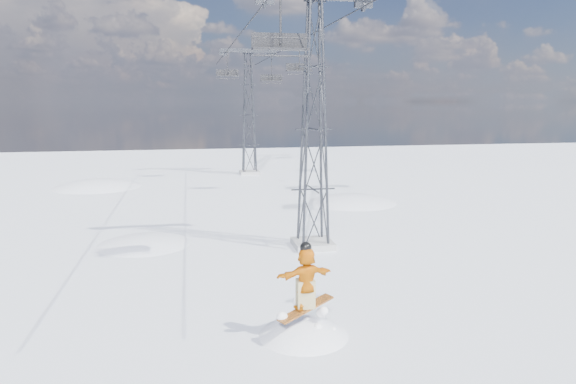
# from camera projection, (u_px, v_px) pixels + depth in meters

# --- Properties ---
(ground) EXTENTS (120.00, 120.00, 0.00)m
(ground) POSITION_uv_depth(u_px,v_px,m) (348.00, 318.00, 16.18)
(ground) COLOR white
(ground) RESTS_ON ground
(snow_terrain) EXTENTS (39.00, 37.00, 22.00)m
(snow_terrain) POSITION_uv_depth(u_px,v_px,m) (195.00, 328.00, 37.48)
(snow_terrain) COLOR white
(snow_terrain) RESTS_ON ground
(lift_tower_near) EXTENTS (5.20, 1.80, 11.43)m
(lift_tower_near) POSITION_uv_depth(u_px,v_px,m) (314.00, 130.00, 23.11)
(lift_tower_near) COLOR #999999
(lift_tower_near) RESTS_ON ground
(lift_tower_far) EXTENTS (5.20, 1.80, 11.43)m
(lift_tower_far) POSITION_uv_depth(u_px,v_px,m) (249.00, 115.00, 47.28)
(lift_tower_far) COLOR #999999
(lift_tower_far) RESTS_ON ground
(haul_cables) EXTENTS (4.46, 51.00, 0.06)m
(haul_cables) POSITION_uv_depth(u_px,v_px,m) (272.00, 37.00, 33.29)
(haul_cables) COLOR black
(haul_cables) RESTS_ON ground
(lift_chair_near) EXTENTS (2.06, 0.59, 2.55)m
(lift_chair_near) POSITION_uv_depth(u_px,v_px,m) (280.00, 43.00, 18.50)
(lift_chair_near) COLOR black
(lift_chair_near) RESTS_ON ground
(lift_chair_mid) EXTENTS (1.84, 0.53, 2.28)m
(lift_chair_mid) POSITION_uv_depth(u_px,v_px,m) (299.00, 68.00, 35.74)
(lift_chair_mid) COLOR black
(lift_chair_mid) RESTS_ON ground
(lift_chair_far) EXTENTS (1.84, 0.53, 2.29)m
(lift_chair_far) POSITION_uv_depth(u_px,v_px,m) (228.00, 73.00, 42.33)
(lift_chair_far) COLOR black
(lift_chair_far) RESTS_ON ground
(lift_chair_extra) EXTENTS (2.02, 0.58, 2.51)m
(lift_chair_extra) POSITION_uv_depth(u_px,v_px,m) (272.00, 78.00, 47.47)
(lift_chair_extra) COLOR black
(lift_chair_extra) RESTS_ON ground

